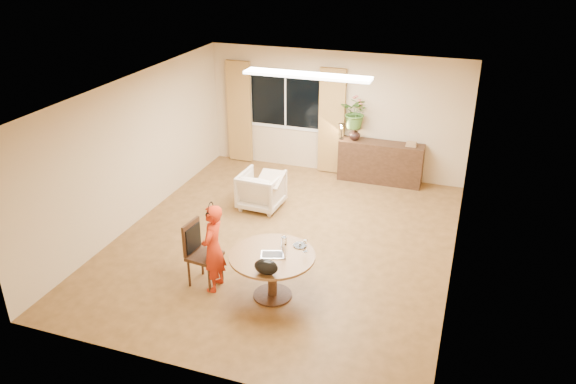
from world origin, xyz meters
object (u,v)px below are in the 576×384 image
(dining_chair, at_px, (204,254))
(armchair, at_px, (261,190))
(dining_table, at_px, (272,264))
(sideboard, at_px, (380,162))
(child, at_px, (213,248))

(dining_chair, distance_m, armchair, 2.63)
(dining_table, height_order, sideboard, sideboard)
(dining_chair, distance_m, sideboard, 4.87)
(armchair, bearing_deg, sideboard, -131.83)
(child, xyz_separation_m, armchair, (-0.33, 2.69, -0.32))
(dining_table, distance_m, child, 0.88)
(dining_chair, bearing_deg, dining_table, 6.88)
(dining_table, xyz_separation_m, dining_chair, (-1.05, -0.01, -0.05))
(child, height_order, armchair, child)
(dining_table, bearing_deg, dining_chair, -179.21)
(sideboard, bearing_deg, dining_table, -98.60)
(child, bearing_deg, dining_chair, -112.72)
(dining_table, bearing_deg, armchair, 114.67)
(dining_chair, height_order, sideboard, dining_chair)
(dining_chair, relative_size, child, 0.74)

